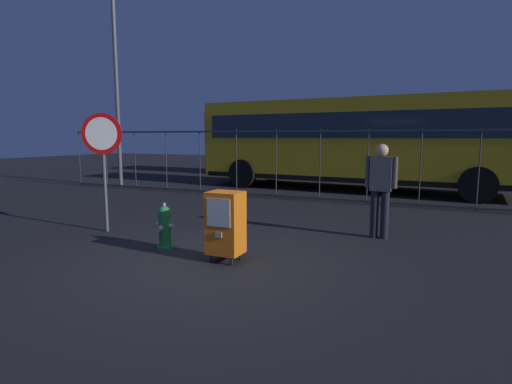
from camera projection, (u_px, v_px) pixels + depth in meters
name	position (u px, v px, depth m)	size (l,w,h in m)	color
ground_plane	(202.00, 264.00, 5.80)	(60.00, 60.00, 0.00)	black
fire_hydrant	(165.00, 227.00, 6.54)	(0.33, 0.31, 0.75)	#1E7238
newspaper_box_primary	(225.00, 223.00, 5.84)	(0.48, 0.42, 1.02)	black
stop_sign	(103.00, 147.00, 7.57)	(0.71, 0.31, 2.23)	#4C4F54
pedestrian	(381.00, 185.00, 7.16)	(0.55, 0.22, 1.67)	black
fence_barrier	(320.00, 165.00, 11.20)	(18.03, 0.04, 2.00)	#2D2D33
bus_near	(356.00, 139.00, 13.65)	(10.64, 3.32, 3.00)	gold
bus_far	(317.00, 139.00, 18.46)	(10.61, 3.20, 3.00)	red
street_light_near_left	(115.00, 47.00, 14.32)	(0.32, 0.32, 8.71)	#4C4F54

